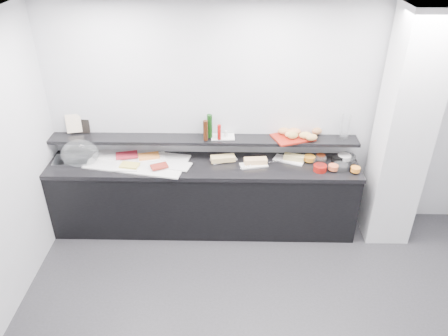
{
  "coord_description": "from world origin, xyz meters",
  "views": [
    {
      "loc": [
        -0.37,
        -2.67,
        3.45
      ],
      "look_at": [
        -0.45,
        1.45,
        1.0
      ],
      "focal_mm": 35.0,
      "sensor_mm": 36.0,
      "label": 1
    }
  ],
  "objects_px": {
    "cloche_base": "(72,160)",
    "bread_tray": "(293,137)",
    "sandwich_plate_mid": "(254,165)",
    "condiment_tray": "(223,137)",
    "carafe": "(345,127)",
    "framed_print": "(80,122)"
  },
  "relations": [
    {
      "from": "bread_tray",
      "to": "carafe",
      "type": "xyz_separation_m",
      "value": [
        0.59,
        -0.0,
        0.14
      ]
    },
    {
      "from": "cloche_base",
      "to": "bread_tray",
      "type": "bearing_deg",
      "value": -2.6
    },
    {
      "from": "framed_print",
      "to": "carafe",
      "type": "xyz_separation_m",
      "value": [
        3.1,
        -0.11,
        0.02
      ]
    },
    {
      "from": "sandwich_plate_mid",
      "to": "bread_tray",
      "type": "height_order",
      "value": "bread_tray"
    },
    {
      "from": "sandwich_plate_mid",
      "to": "carafe",
      "type": "xyz_separation_m",
      "value": [
        1.04,
        0.21,
        0.39
      ]
    },
    {
      "from": "condiment_tray",
      "to": "bread_tray",
      "type": "xyz_separation_m",
      "value": [
        0.82,
        -0.0,
        0.0
      ]
    },
    {
      "from": "condiment_tray",
      "to": "bread_tray",
      "type": "bearing_deg",
      "value": -3.86
    },
    {
      "from": "framed_print",
      "to": "carafe",
      "type": "bearing_deg",
      "value": -2.7
    },
    {
      "from": "cloche_base",
      "to": "bread_tray",
      "type": "relative_size",
      "value": 0.89
    },
    {
      "from": "framed_print",
      "to": "bread_tray",
      "type": "xyz_separation_m",
      "value": [
        2.51,
        -0.1,
        -0.12
      ]
    },
    {
      "from": "framed_print",
      "to": "condiment_tray",
      "type": "bearing_deg",
      "value": -4.12
    },
    {
      "from": "cloche_base",
      "to": "bread_tray",
      "type": "xyz_separation_m",
      "value": [
        2.58,
        0.17,
        0.24
      ]
    },
    {
      "from": "condiment_tray",
      "to": "carafe",
      "type": "height_order",
      "value": "carafe"
    },
    {
      "from": "cloche_base",
      "to": "bread_tray",
      "type": "height_order",
      "value": "bread_tray"
    },
    {
      "from": "bread_tray",
      "to": "condiment_tray",
      "type": "bearing_deg",
      "value": 159.17
    },
    {
      "from": "sandwich_plate_mid",
      "to": "framed_print",
      "type": "height_order",
      "value": "framed_print"
    },
    {
      "from": "sandwich_plate_mid",
      "to": "carafe",
      "type": "distance_m",
      "value": 1.13
    },
    {
      "from": "cloche_base",
      "to": "carafe",
      "type": "xyz_separation_m",
      "value": [
        3.17,
        0.17,
        0.38
      ]
    },
    {
      "from": "sandwich_plate_mid",
      "to": "condiment_tray",
      "type": "distance_m",
      "value": 0.49
    },
    {
      "from": "framed_print",
      "to": "condiment_tray",
      "type": "height_order",
      "value": "framed_print"
    },
    {
      "from": "cloche_base",
      "to": "framed_print",
      "type": "xyz_separation_m",
      "value": [
        0.07,
        0.28,
        0.36
      ]
    },
    {
      "from": "carafe",
      "to": "bread_tray",
      "type": "bearing_deg",
      "value": 179.73
    }
  ]
}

